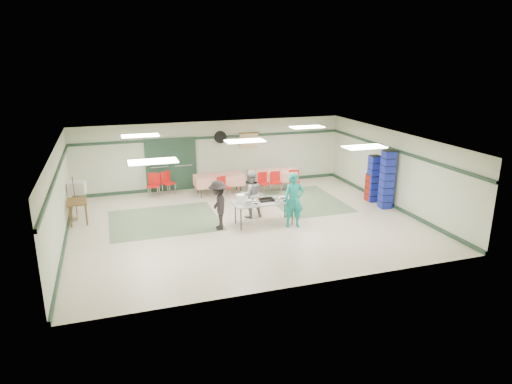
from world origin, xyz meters
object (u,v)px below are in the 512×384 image
object	(u,v)px
dining_table_b	(219,180)
crate_stack_blue_a	(374,179)
chair_d	(223,185)
dining_table_a	(272,175)
crate_stack_blue_b	(387,180)
volunteer_grey	(251,194)
broom	(75,197)
crate_stack_red	(372,187)
serving_table	(264,203)
chair_c	(294,179)
chair_loose_b	(154,183)
volunteer_teal	(294,200)
volunteer_dark	(218,205)
chair_b	(264,181)
office_printer	(77,188)
chair_a	(276,180)
chair_loose_a	(167,181)
printer_table	(77,204)

from	to	relation	value
dining_table_b	crate_stack_blue_a	xyz separation A→B (m)	(5.20, -2.69, 0.30)
chair_d	dining_table_a	bearing A→B (deg)	-7.11
crate_stack_blue_b	volunteer_grey	bearing A→B (deg)	173.17
broom	crate_stack_red	bearing A→B (deg)	-9.93
serving_table	broom	distance (m)	6.23
chair_c	chair_d	bearing A→B (deg)	-166.40
dining_table_a	chair_loose_b	bearing A→B (deg)	-174.27
serving_table	chair_d	bearing A→B (deg)	100.00
volunteer_teal	crate_stack_blue_a	distance (m)	4.12
volunteer_dark	chair_c	bearing A→B (deg)	133.44
dining_table_a	chair_b	bearing A→B (deg)	-125.41
chair_c	broom	bearing A→B (deg)	-161.34
dining_table_a	dining_table_b	size ratio (longest dim) A/B	1.07
volunteer_dark	office_printer	xyz separation A→B (m)	(-4.19, 2.78, 0.17)
chair_a	chair_b	bearing A→B (deg)	-176.36
dining_table_a	office_printer	bearing A→B (deg)	-163.67
volunteer_teal	chair_loose_a	xyz separation A→B (m)	(-3.33, 4.71, -0.30)
dining_table_b	chair_c	bearing A→B (deg)	-10.76
chair_b	chair_c	world-z (taller)	chair_b
chair_c	crate_stack_blue_b	size ratio (longest dim) A/B	0.41
crate_stack_blue_a	volunteer_teal	bearing A→B (deg)	-158.09
crate_stack_red	dining_table_a	bearing A→B (deg)	138.74
chair_c	broom	xyz separation A→B (m)	(-8.11, -0.73, 0.24)
chair_a	printer_table	world-z (taller)	chair_a
volunteer_teal	volunteer_grey	distance (m)	1.64
dining_table_b	chair_loose_b	distance (m)	2.49
volunteer_dark	chair_loose_b	bearing A→B (deg)	-154.24
volunteer_grey	crate_stack_blue_b	size ratio (longest dim) A/B	0.77
chair_loose_a	crate_stack_red	size ratio (longest dim) A/B	0.91
chair_d	chair_loose_a	world-z (taller)	chair_loose_a
crate_stack_blue_a	crate_stack_blue_b	world-z (taller)	crate_stack_blue_b
volunteer_teal	chair_d	world-z (taller)	volunteer_teal
chair_d	chair_loose_b	bearing A→B (deg)	139.01
chair_a	chair_loose_b	bearing A→B (deg)	173.13
chair_b	office_printer	xyz separation A→B (m)	(-6.74, -0.34, 0.42)
chair_a	chair_c	distance (m)	0.77
chair_a	chair_b	xyz separation A→B (m)	(-0.51, -0.00, 0.01)
office_printer	dining_table_a	bearing A→B (deg)	15.13
volunteer_teal	chair_d	distance (m)	3.92
crate_stack_blue_a	crate_stack_blue_b	bearing A→B (deg)	-90.00
dining_table_a	volunteer_grey	bearing A→B (deg)	-112.74
office_printer	chair_a	bearing A→B (deg)	10.73
chair_b	crate_stack_blue_a	world-z (taller)	crate_stack_blue_a
volunteer_dark	chair_loose_a	xyz separation A→B (m)	(-1.04, 4.17, -0.21)
chair_loose_b	printer_table	world-z (taller)	chair_loose_b
broom	serving_table	bearing A→B (deg)	-25.31
dining_table_b	office_printer	distance (m)	5.20
chair_loose_b	printer_table	distance (m)	3.30
dining_table_a	chair_b	distance (m)	0.80
volunteer_dark	dining_table_a	world-z (taller)	volunteer_dark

